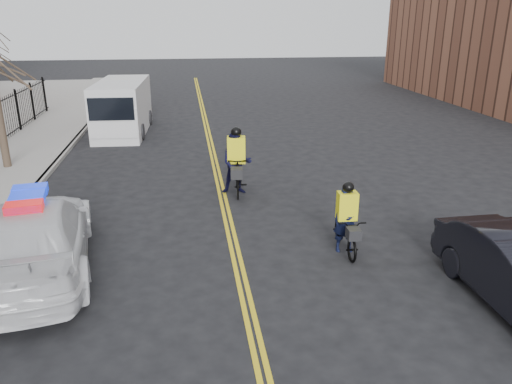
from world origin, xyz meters
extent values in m
plane|color=black|center=(0.00, 0.00, 0.00)|extent=(120.00, 120.00, 0.00)
cube|color=yellow|center=(-0.08, 8.00, 0.01)|extent=(0.10, 60.00, 0.01)
cube|color=yellow|center=(0.08, 8.00, 0.01)|extent=(0.10, 60.00, 0.01)
cube|color=gray|center=(-6.00, 8.00, 0.07)|extent=(0.20, 60.00, 0.15)
imported|color=white|center=(-4.43, 1.78, 0.83)|extent=(3.20, 6.00, 1.66)
cube|color=#0C26CC|center=(-4.43, 1.78, 1.74)|extent=(0.92, 1.61, 0.16)
cube|color=silver|center=(-4.02, 15.92, 1.22)|extent=(2.36, 5.81, 2.44)
cube|color=silver|center=(-4.13, 13.43, 1.01)|extent=(2.10, 0.94, 1.27)
cube|color=black|center=(-4.15, 13.01, 1.64)|extent=(1.91, 0.19, 0.95)
cylinder|color=black|center=(-5.10, 14.27, 0.37)|extent=(0.30, 0.75, 0.74)
cylinder|color=black|center=(-3.09, 14.18, 0.37)|extent=(0.30, 0.75, 0.74)
cylinder|color=black|center=(-4.96, 17.66, 0.37)|extent=(0.30, 0.75, 0.74)
cylinder|color=black|center=(-2.94, 17.57, 0.37)|extent=(0.30, 0.75, 0.74)
imported|color=black|center=(2.63, 1.82, 0.47)|extent=(0.69, 1.81, 0.94)
imported|color=black|center=(2.63, 1.82, 0.80)|extent=(0.60, 0.41, 1.61)
cube|color=#F7F015|center=(2.63, 1.82, 1.16)|extent=(0.47, 0.33, 0.68)
sphere|color=black|center=(2.63, 1.82, 1.62)|extent=(0.27, 0.27, 0.27)
cube|color=black|center=(2.60, 1.20, 0.73)|extent=(0.30, 0.34, 0.25)
imported|color=black|center=(0.49, 6.36, 0.64)|extent=(0.81, 2.17, 1.28)
imported|color=black|center=(0.49, 6.36, 0.99)|extent=(1.03, 0.84, 1.97)
cube|color=#F7F015|center=(0.49, 6.36, 1.42)|extent=(0.60, 0.44, 0.83)
sphere|color=black|center=(0.49, 6.36, 1.98)|extent=(0.33, 0.33, 0.33)
cube|color=black|center=(0.41, 5.60, 0.89)|extent=(0.40, 0.44, 0.31)
camera|label=1|loc=(-1.03, -8.69, 5.38)|focal=35.00mm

